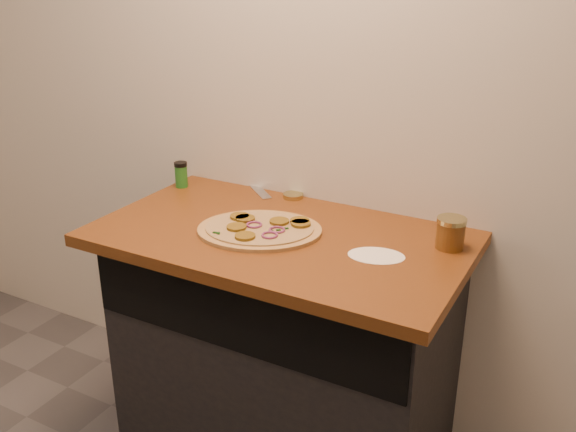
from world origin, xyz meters
The scene contains 8 objects.
cabinet centered at (0.00, 1.45, 0.43)m, with size 1.10×0.60×0.86m, color black.
countertop centered at (0.00, 1.42, 0.88)m, with size 1.20×0.70×0.04m, color brown.
pizza centered at (-0.06, 1.39, 0.91)m, with size 0.52×0.52×0.03m.
chefs_knife centered at (-0.31, 1.76, 0.91)m, with size 0.23×0.20×0.02m.
mason_jar_lid centered at (-0.12, 1.72, 0.91)m, with size 0.08×0.08×0.02m, color tan.
salsa_jar centered at (0.51, 1.57, 0.95)m, with size 0.09×0.09×0.10m.
spice_shaker centered at (-0.55, 1.62, 0.95)m, with size 0.05×0.05×0.10m.
flour_spill centered at (0.34, 1.40, 0.90)m, with size 0.17×0.17×0.00m, color white.
Camera 1 is at (0.93, -0.23, 1.73)m, focal length 40.00 mm.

